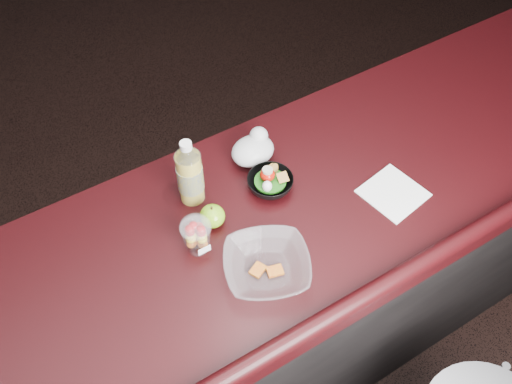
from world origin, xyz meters
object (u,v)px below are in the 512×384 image
Objects in this scene: takeout_bowl at (267,266)px; lemonade_bottle at (190,176)px; green_apple at (212,216)px; fruit_cup at (196,235)px; snack_bowl at (270,182)px.

lemonade_bottle is at bearing 98.56° from takeout_bowl.
lemonade_bottle is 0.76× the size of takeout_bowl.
green_apple is 0.25× the size of takeout_bowl.
green_apple is (0.01, -0.11, -0.06)m from lemonade_bottle.
fruit_cup is 0.20m from takeout_bowl.
snack_bowl is at bearing 55.96° from takeout_bowl.
lemonade_bottle reaches higher than snack_bowl.
takeout_bowl is (-0.16, -0.24, 0.00)m from snack_bowl.
lemonade_bottle reaches higher than green_apple.
fruit_cup is 0.29m from snack_bowl.
green_apple is at bearing -173.02° from snack_bowl.
takeout_bowl is at bearing -78.34° from green_apple.
fruit_cup is 1.63× the size of green_apple.
snack_bowl is 0.54× the size of takeout_bowl.
fruit_cup is 0.09m from green_apple.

